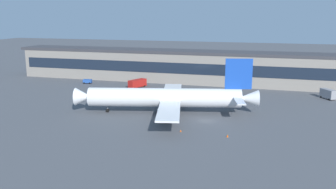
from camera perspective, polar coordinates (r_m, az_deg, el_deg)
The scene contains 9 objects.
ground_plane at distance 104.62m, azimuth 6.09°, elevation -4.16°, with size 600.00×600.00×0.00m, color #4C4F54.
terminal_building at distance 159.15m, azimuth 9.87°, elevation 4.12°, with size 201.29×14.65×14.18m.
airliner at distance 111.07m, azimuth -0.12°, elevation -0.49°, with size 55.91×47.88×17.01m.
stair_truck at distance 142.34m, azimuth 23.90°, elevation 0.13°, with size 5.31×6.33×3.55m.
fuel_truck at distance 151.01m, azimuth -4.89°, elevation 1.79°, with size 5.88×8.82×3.35m.
baggage_tug at distance 163.46m, azimuth -12.57°, elevation 2.08°, with size 3.84×2.52×1.85m.
traffic_cone_0 at distance 94.73m, azimuth 2.01°, elevation -5.71°, with size 0.45×0.45×0.56m, color #F2590C.
traffic_cone_1 at distance 102.48m, azimuth -0.79°, elevation -4.24°, with size 0.57×0.57×0.71m, color #F2590C.
traffic_cone_2 at distance 91.92m, azimuth 9.34°, elevation -6.42°, with size 0.54×0.54×0.68m, color #F2590C.
Camera 1 is at (17.21, -98.74, 29.97)m, focal length 38.73 mm.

